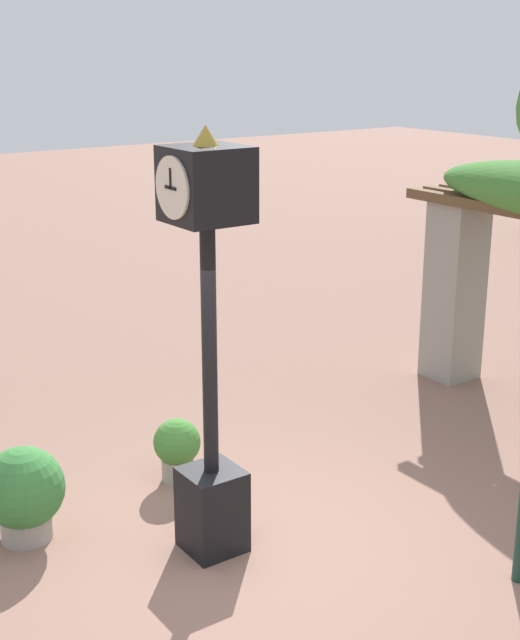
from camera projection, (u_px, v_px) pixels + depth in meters
ground_plane at (248, 554)px, 7.64m from camera, size 60.00×60.00×0.00m
pedestal_clock at (209, 339)px, 7.18m from camera, size 0.58×0.63×3.61m
potted_plant_near_left at (24, 492)px, 7.76m from camera, size 0.73×0.73×0.86m
potted_plant_near_right at (177, 447)px, 8.85m from camera, size 0.47×0.47×0.65m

